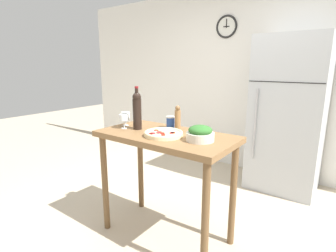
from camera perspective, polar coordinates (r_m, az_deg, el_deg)
ground_plane at (r=2.60m, az=-0.43°, el=-22.55°), size 14.00×14.00×0.00m
wall_back at (r=3.94m, az=17.73°, el=9.39°), size 6.40×0.08×2.60m
refrigerator at (r=3.47m, az=24.61°, el=2.16°), size 0.79×0.67×1.86m
prep_counter at (r=2.23m, az=-0.46°, el=-5.30°), size 1.16×0.61×0.96m
wine_bottle at (r=2.32m, az=-6.74°, el=3.51°), size 0.08×0.08×0.38m
wine_glass_near at (r=2.38m, az=-9.56°, el=1.73°), size 0.08×0.08×0.13m
wine_glass_far at (r=2.50m, az=-9.26°, el=2.26°), size 0.08×0.08×0.13m
pepper_mill at (r=2.30m, az=2.14°, el=1.71°), size 0.05×0.05×0.22m
salad_bowl at (r=1.98m, az=7.03°, el=-1.67°), size 0.21×0.21×0.12m
homemade_pizza at (r=2.11m, az=-0.98°, el=-1.66°), size 0.31×0.31×0.04m
salt_canister at (r=2.37m, az=0.54°, el=0.84°), size 0.07×0.07×0.11m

